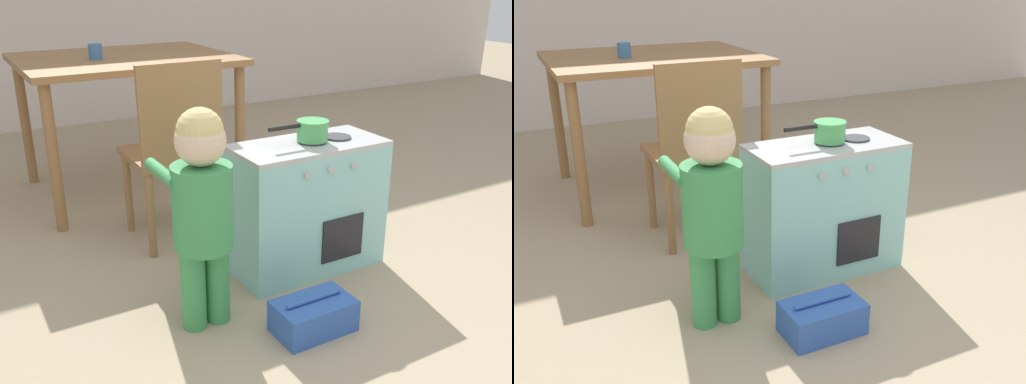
{
  "view_description": "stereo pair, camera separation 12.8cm",
  "coord_description": "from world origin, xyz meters",
  "views": [
    {
      "loc": [
        -0.98,
        -0.96,
        1.23
      ],
      "look_at": [
        0.04,
        0.81,
        0.42
      ],
      "focal_mm": 40.0,
      "sensor_mm": 36.0,
      "label": 1
    },
    {
      "loc": [
        -0.87,
        -1.02,
        1.23
      ],
      "look_at": [
        0.04,
        0.81,
        0.42
      ],
      "focal_mm": 40.0,
      "sensor_mm": 36.0,
      "label": 2
    }
  ],
  "objects": [
    {
      "name": "play_kitchen",
      "position": [
        0.32,
        0.87,
        0.28
      ],
      "size": [
        0.64,
        0.31,
        0.57
      ],
      "color": "#8CD1CC",
      "rests_on": "ground_plane"
    },
    {
      "name": "toy_pot",
      "position": [
        0.33,
        0.87,
        0.62
      ],
      "size": [
        0.27,
        0.13,
        0.08
      ],
      "color": "#4CAD5B",
      "rests_on": "play_kitchen"
    },
    {
      "name": "child_figure",
      "position": [
        -0.25,
        0.69,
        0.5
      ],
      "size": [
        0.24,
        0.34,
        0.81
      ],
      "color": "#3D9351",
      "rests_on": "ground_plane"
    },
    {
      "name": "toy_basket",
      "position": [
        0.07,
        0.45,
        0.06
      ],
      "size": [
        0.29,
        0.17,
        0.14
      ],
      "color": "#335BB2",
      "rests_on": "ground_plane"
    },
    {
      "name": "dining_table",
      "position": [
        -0.03,
        2.18,
        0.68
      ],
      "size": [
        1.14,
        0.93,
        0.78
      ],
      "color": "olive",
      "rests_on": "ground_plane"
    },
    {
      "name": "dining_chair_near",
      "position": [
        -0.08,
        1.37,
        0.46
      ],
      "size": [
        0.38,
        0.38,
        0.87
      ],
      "color": "olive",
      "rests_on": "ground_plane"
    },
    {
      "name": "cup_on_table",
      "position": [
        -0.19,
        2.13,
        0.82
      ],
      "size": [
        0.07,
        0.07,
        0.08
      ],
      "color": "teal",
      "rests_on": "dining_table"
    }
  ]
}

